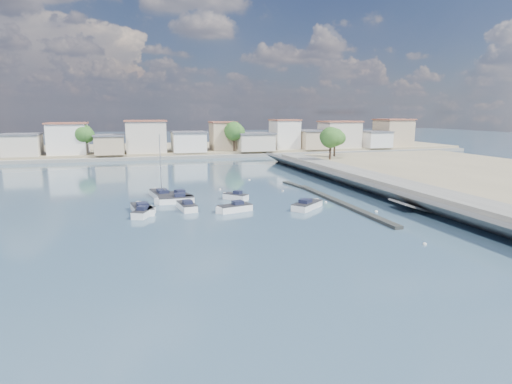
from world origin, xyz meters
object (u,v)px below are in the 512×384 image
motorboat_a (142,209)px  motorboat_h (308,205)px  motorboat_f (235,197)px  motorboat_b (145,213)px  motorboat_c (174,200)px  sailboat (161,194)px  motorboat_g (182,197)px  motorboat_d (233,209)px  motorboat_e (186,206)px

motorboat_a → motorboat_h: size_ratio=1.17×
motorboat_f → motorboat_b: bearing=-152.8°
motorboat_c → sailboat: (-1.39, 4.42, 0.03)m
motorboat_c → motorboat_h: same height
motorboat_g → motorboat_h: same height
motorboat_c → motorboat_d: (6.30, -6.95, -0.00)m
motorboat_c → motorboat_d: size_ratio=1.11×
motorboat_a → motorboat_f: 13.08m
motorboat_f → motorboat_c: bearing=-179.5°
motorboat_b → motorboat_e: bearing=22.2°
motorboat_f → sailboat: bearing=155.5°
motorboat_h → motorboat_e: bearing=166.0°
motorboat_e → sailboat: sailboat is taller
motorboat_c → motorboat_e: 4.25m
motorboat_b → motorboat_e: 5.45m
motorboat_a → sailboat: bearing=71.3°
motorboat_b → motorboat_d: 10.33m
motorboat_b → motorboat_h: same height
motorboat_c → motorboat_d: bearing=-47.8°
motorboat_f → sailboat: 10.48m
motorboat_e → motorboat_f: (7.09, 4.18, -0.00)m
sailboat → motorboat_f: bearing=-24.5°
motorboat_a → motorboat_h: 20.26m
motorboat_c → motorboat_g: 2.21m
motorboat_f → motorboat_h: size_ratio=0.70×
motorboat_f → motorboat_e: bearing=-149.5°
motorboat_d → motorboat_g: 10.18m
sailboat → motorboat_d: bearing=-55.9°
motorboat_h → motorboat_f: bearing=133.9°
motorboat_b → motorboat_c: (4.00, 6.18, 0.00)m
motorboat_a → motorboat_c: size_ratio=1.13×
motorboat_c → motorboat_f: 8.14m
motorboat_a → motorboat_e: (5.32, -0.05, -0.00)m
motorboat_a → motorboat_c: bearing=43.6°
motorboat_d → motorboat_g: (-5.10, 8.81, 0.00)m
motorboat_f → sailboat: (-9.53, 4.35, 0.03)m
motorboat_e → motorboat_h: same height
motorboat_e → sailboat: bearing=105.9°
motorboat_h → motorboat_d: bearing=175.1°
motorboat_b → motorboat_h: 19.72m
motorboat_b → sailboat: (2.61, 10.60, 0.03)m
motorboat_c → sailboat: 4.63m
motorboat_d → motorboat_f: bearing=75.3°
motorboat_d → motorboat_a: bearing=164.7°
motorboat_h → sailboat: sailboat is taller
motorboat_b → motorboat_g: same height
motorboat_d → motorboat_h: 9.39m
motorboat_h → sailboat: bearing=144.5°
motorboat_c → motorboat_e: size_ratio=1.08×
motorboat_b → sailboat: sailboat is taller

